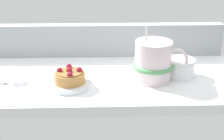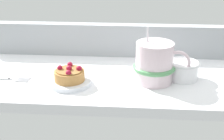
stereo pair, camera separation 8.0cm
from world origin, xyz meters
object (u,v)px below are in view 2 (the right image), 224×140
object	(u,v)px
sugar_bowl	(183,70)
raspberry_tart	(69,74)
coffee_mug	(155,63)
dessert_fork	(2,78)
dessert_plate	(70,82)

from	to	relation	value
sugar_bowl	raspberry_tart	bearing A→B (deg)	-168.87
coffee_mug	dessert_fork	bearing A→B (deg)	-177.46
dessert_plate	sugar_bowl	bearing A→B (deg)	11.14
dessert_plate	dessert_fork	bearing A→B (deg)	174.97
dessert_fork	sugar_bowl	xyz separation A→B (cm)	(47.10, 4.04, 2.22)
dessert_fork	coffee_mug	bearing A→B (deg)	2.54
dessert_plate	raspberry_tart	world-z (taller)	raspberry_tart
dessert_plate	dessert_fork	size ratio (longest dim) A/B	0.69
raspberry_tart	coffee_mug	size ratio (longest dim) A/B	0.52
dessert_fork	dessert_plate	bearing A→B (deg)	-5.03
raspberry_tart	coffee_mug	bearing A→B (deg)	9.00
coffee_mug	raspberry_tart	bearing A→B (deg)	-171.00
dessert_fork	sugar_bowl	size ratio (longest dim) A/B	1.89
dessert_plate	sugar_bowl	distance (cm)	29.35
raspberry_tart	dessert_fork	size ratio (longest dim) A/B	0.49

